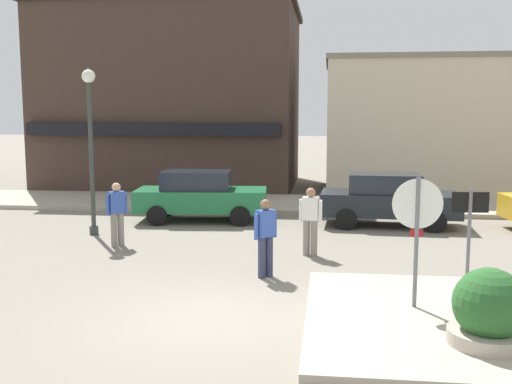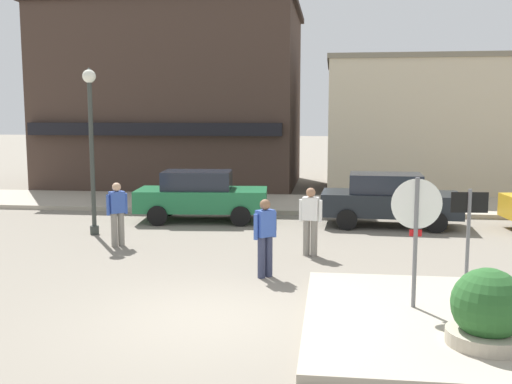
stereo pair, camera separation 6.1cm
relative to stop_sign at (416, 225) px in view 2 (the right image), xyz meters
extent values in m
plane|color=gray|center=(-3.26, -0.57, -1.52)|extent=(160.00, 160.00, 0.00)
cube|color=#A89E8C|center=(1.44, -0.43, -1.44)|extent=(6.40, 4.80, 0.15)
cube|color=#A89E8C|center=(-3.26, 11.57, -1.44)|extent=(80.00, 4.00, 0.15)
cylinder|color=slate|center=(0.00, -0.01, -0.37)|extent=(0.07, 0.07, 2.30)
cylinder|color=red|center=(0.00, 0.01, 0.35)|extent=(0.76, 0.06, 0.76)
cylinder|color=white|center=(0.00, 0.00, 0.35)|extent=(0.82, 0.06, 0.82)
cube|color=red|center=(0.00, 0.01, -0.13)|extent=(0.20, 0.03, 0.11)
cylinder|color=slate|center=(0.87, 0.20, -0.47)|extent=(0.06, 0.06, 2.10)
cube|color=black|center=(0.87, 0.21, 0.36)|extent=(0.60, 0.05, 0.34)
cube|color=white|center=(0.87, 0.21, 0.36)|extent=(0.54, 0.04, 0.29)
cube|color=black|center=(0.87, 0.22, 0.36)|extent=(0.34, 0.03, 0.08)
cylinder|color=#ADA38E|center=(0.78, -1.54, -1.34)|extent=(1.10, 1.10, 0.35)
sphere|color=#285B28|center=(0.78, -1.54, -0.79)|extent=(1.00, 1.00, 1.00)
cylinder|color=#333833|center=(-7.85, 5.77, 0.58)|extent=(0.12, 0.12, 4.20)
cylinder|color=#333833|center=(-7.85, 5.77, -1.40)|extent=(0.24, 0.24, 0.24)
sphere|color=white|center=(-7.85, 5.77, 2.79)|extent=(0.36, 0.36, 0.36)
cone|color=#333833|center=(-7.85, 5.77, 2.94)|extent=(0.32, 0.32, 0.18)
cube|color=#1E6B3D|center=(-5.34, 8.20, -0.85)|extent=(4.14, 2.05, 0.66)
cube|color=#1E232D|center=(-5.49, 8.19, -0.24)|extent=(2.20, 1.58, 0.56)
cylinder|color=black|center=(-4.18, 9.16, -1.22)|extent=(0.61, 0.23, 0.60)
cylinder|color=black|center=(-4.03, 7.46, -1.22)|extent=(0.61, 0.23, 0.60)
cylinder|color=black|center=(-6.65, 8.93, -1.22)|extent=(0.61, 0.23, 0.60)
cylinder|color=black|center=(-6.50, 7.24, -1.22)|extent=(0.61, 0.23, 0.60)
cube|color=black|center=(0.37, 8.07, -0.85)|extent=(4.08, 1.89, 0.66)
cube|color=#1E232D|center=(0.22, 8.07, -0.24)|extent=(2.15, 1.49, 0.56)
cylinder|color=black|center=(1.65, 8.86, -1.22)|extent=(0.61, 0.21, 0.60)
cylinder|color=black|center=(1.56, 7.16, -1.22)|extent=(0.61, 0.21, 0.60)
cylinder|color=black|center=(-0.83, 8.98, -1.22)|extent=(0.61, 0.21, 0.60)
cylinder|color=black|center=(-0.91, 7.28, -1.22)|extent=(0.61, 0.21, 0.60)
cylinder|color=gray|center=(-1.76, 4.00, -1.09)|extent=(0.16, 0.16, 0.85)
cylinder|color=gray|center=(-1.93, 4.03, -1.09)|extent=(0.16, 0.16, 0.85)
cube|color=white|center=(-1.84, 4.01, -0.40)|extent=(0.39, 0.28, 0.54)
sphere|color=#9E7051|center=(-1.84, 4.01, -0.02)|extent=(0.22, 0.22, 0.22)
cylinder|color=white|center=(-1.62, 3.97, -0.45)|extent=(0.10, 0.10, 0.52)
cylinder|color=white|center=(-2.07, 4.06, -0.45)|extent=(0.10, 0.10, 0.52)
cylinder|color=gray|center=(-6.62, 4.48, -1.09)|extent=(0.16, 0.16, 0.85)
cylinder|color=gray|center=(-6.75, 4.37, -1.09)|extent=(0.16, 0.16, 0.85)
cube|color=#3351A8|center=(-6.69, 4.42, -0.40)|extent=(0.42, 0.40, 0.54)
sphere|color=tan|center=(-6.69, 4.42, -0.02)|extent=(0.22, 0.22, 0.22)
cylinder|color=#3351A8|center=(-6.51, 4.58, -0.45)|extent=(0.13, 0.13, 0.52)
cylinder|color=#3351A8|center=(-6.86, 4.27, -0.45)|extent=(0.13, 0.13, 0.52)
cylinder|color=#2D334C|center=(-2.62, 2.08, -1.09)|extent=(0.16, 0.16, 0.85)
cylinder|color=#2D334C|center=(-2.75, 1.96, -1.09)|extent=(0.16, 0.16, 0.85)
cube|color=#3351A8|center=(-2.69, 2.02, -0.40)|extent=(0.41, 0.41, 0.54)
sphere|color=brown|center=(-2.69, 2.02, -0.02)|extent=(0.22, 0.22, 0.22)
cylinder|color=#3351A8|center=(-2.52, 2.17, -0.45)|extent=(0.13, 0.13, 0.52)
cylinder|color=#3351A8|center=(-2.86, 1.86, -0.45)|extent=(0.13, 0.13, 0.52)
cube|color=#3D2D26|center=(-8.47, 17.38, 2.38)|extent=(10.90, 7.64, 7.80)
cube|color=black|center=(-8.47, 13.42, 1.18)|extent=(10.35, 0.40, 0.50)
cube|color=black|center=(-8.47, 17.38, 6.41)|extent=(11.22, 7.87, 0.24)
cube|color=beige|center=(2.44, 16.60, 1.18)|extent=(7.93, 6.07, 5.40)
cube|color=gray|center=(2.44, 16.60, 3.98)|extent=(8.09, 6.19, 0.20)
camera|label=1|loc=(-1.44, -9.81, 1.80)|focal=42.00mm
camera|label=2|loc=(-1.38, -9.80, 1.80)|focal=42.00mm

